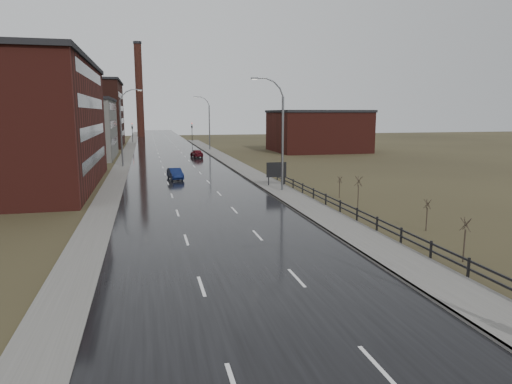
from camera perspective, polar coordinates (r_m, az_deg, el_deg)
road at (r=68.55m, az=-9.67°, el=3.11°), size 14.00×300.00×0.06m
sidewalk_right at (r=45.58m, az=3.40°, el=-0.05°), size 3.20×180.00×0.18m
curb_right at (r=45.17m, az=1.56°, el=-0.13°), size 0.16×180.00×0.18m
sidewalk_left at (r=68.50m, az=-16.54°, el=2.86°), size 2.40×260.00×0.12m
warehouse_mid at (r=87.04m, az=-22.62°, el=7.36°), size 16.32×20.40×10.50m
warehouse_far at (r=117.41m, az=-22.88°, el=9.02°), size 26.52×24.48×15.50m
building_right at (r=96.52m, az=7.70°, el=7.60°), size 18.36×16.32×8.50m
smokestack at (r=158.13m, az=-14.38°, el=12.31°), size 2.70×2.70×30.70m
streetlight_right_mid at (r=45.88m, az=2.99°, el=7.24°), size 3.36×0.28×11.35m
streetlight_left at (r=70.05m, az=-16.28°, el=7.76°), size 3.36×0.28×11.35m
streetlight_right_far at (r=98.83m, az=-6.02°, el=8.60°), size 3.36×0.28×11.35m
guardrail at (r=31.00m, az=15.50°, el=-3.96°), size 0.10×53.05×1.10m
shrub_c at (r=26.90m, az=24.63°, el=-5.33°), size 0.58×0.61×2.44m
shrub_d at (r=33.02m, az=20.59°, el=-2.61°), size 0.52×0.55×2.18m
shrub_e at (r=38.63m, az=12.67°, el=0.02°), size 0.66×0.69×2.79m
shrub_f at (r=43.66m, az=10.41°, el=0.68°), size 0.49×0.51×2.04m
billboard at (r=49.46m, az=2.56°, el=2.71°), size 2.23×0.17×2.67m
traffic_light_left at (r=128.04m, az=-15.23°, el=8.03°), size 0.58×2.73×5.30m
traffic_light_right at (r=128.60m, az=-8.02°, el=8.28°), size 0.58×2.73×5.30m
car_near at (r=55.69m, az=-10.07°, el=2.21°), size 1.89×4.15×1.32m
car_far at (r=83.08m, az=-7.43°, el=4.80°), size 2.20×4.35×1.42m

